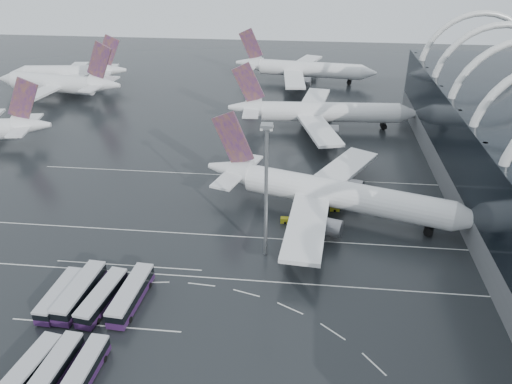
# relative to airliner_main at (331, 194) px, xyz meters

# --- Properties ---
(ground) EXTENTS (420.00, 420.00, 0.00)m
(ground) POSITION_rel_airliner_main_xyz_m (-13.96, -22.98, -5.22)
(ground) COLOR black
(ground) RESTS_ON ground
(lane_marking_near) EXTENTS (120.00, 0.25, 0.01)m
(lane_marking_near) POSITION_rel_airliner_main_xyz_m (-13.96, -24.98, -5.21)
(lane_marking_near) COLOR silver
(lane_marking_near) RESTS_ON ground
(lane_marking_mid) EXTENTS (120.00, 0.25, 0.01)m
(lane_marking_mid) POSITION_rel_airliner_main_xyz_m (-13.96, -10.98, -5.21)
(lane_marking_mid) COLOR silver
(lane_marking_mid) RESTS_ON ground
(lane_marking_far) EXTENTS (120.00, 0.25, 0.01)m
(lane_marking_far) POSITION_rel_airliner_main_xyz_m (-13.96, 17.02, -5.21)
(lane_marking_far) COLOR silver
(lane_marking_far) RESTS_ON ground
(bus_bay_line_south) EXTENTS (28.00, 0.25, 0.01)m
(bus_bay_line_south) POSITION_rel_airliner_main_xyz_m (-37.96, -38.98, -5.21)
(bus_bay_line_south) COLOR silver
(bus_bay_line_south) RESTS_ON ground
(bus_bay_line_north) EXTENTS (28.00, 0.25, 0.01)m
(bus_bay_line_north) POSITION_rel_airliner_main_xyz_m (-37.96, -22.98, -5.21)
(bus_bay_line_north) COLOR silver
(bus_bay_line_north) RESTS_ON ground
(airliner_main) EXTENTS (60.39, 52.28, 20.83)m
(airliner_main) POSITION_rel_airliner_main_xyz_m (0.00, 0.00, 0.00)
(airliner_main) COLOR white
(airliner_main) RESTS_ON ground
(airliner_gate_b) EXTENTS (59.22, 53.22, 20.57)m
(airliner_gate_b) POSITION_rel_airliner_main_xyz_m (-2.07, 53.15, -0.07)
(airliner_gate_b) COLOR white
(airliner_gate_b) RESTS_ON ground
(airliner_gate_c) EXTENTS (57.40, 52.54, 20.44)m
(airliner_gate_c) POSITION_rel_airliner_main_xyz_m (-8.86, 105.42, -0.11)
(airliner_gate_c) COLOR white
(airliner_gate_c) RESTS_ON ground
(jet_remote_mid) EXTENTS (50.29, 40.65, 21.88)m
(jet_remote_mid) POSITION_rel_airliner_main_xyz_m (-95.68, 73.43, 0.43)
(jet_remote_mid) COLOR white
(jet_remote_mid) RESTS_ON ground
(jet_remote_far) EXTENTS (45.86, 37.03, 19.95)m
(jet_remote_far) POSITION_rel_airliner_main_xyz_m (-99.28, 89.87, -0.07)
(jet_remote_far) COLOR white
(jet_remote_far) RESTS_ON ground
(bus_row_near_a) EXTENTS (3.42, 12.30, 2.99)m
(bus_row_near_a) POSITION_rel_airliner_main_xyz_m (-45.82, -34.42, -3.57)
(bus_row_near_a) COLOR #2F133E
(bus_row_near_a) RESTS_ON ground
(bus_row_near_b) EXTENTS (4.20, 14.07, 3.41)m
(bus_row_near_b) POSITION_rel_airliner_main_xyz_m (-42.64, -33.49, -3.34)
(bus_row_near_b) COLOR #2F133E
(bus_row_near_b) RESTS_ON ground
(bus_row_near_c) EXTENTS (4.66, 13.19, 3.18)m
(bus_row_near_c) POSITION_rel_airliner_main_xyz_m (-38.45, -34.24, -3.47)
(bus_row_near_c) COLOR #2F133E
(bus_row_near_c) RESTS_ON ground
(bus_row_near_d) EXTENTS (4.05, 13.93, 3.38)m
(bus_row_near_d) POSITION_rel_airliner_main_xyz_m (-33.82, -33.22, -3.36)
(bus_row_near_d) COLOR #2F133E
(bus_row_near_d) RESTS_ON ground
(bus_row_far_a) EXTENTS (4.79, 13.02, 3.13)m
(bus_row_far_a) POSITION_rel_airliner_main_xyz_m (-42.84, -50.61, -3.49)
(bus_row_far_a) COLOR #2F133E
(bus_row_far_a) RESTS_ON ground
(bus_row_far_b) EXTENTS (3.79, 12.56, 3.05)m
(bus_row_far_b) POSITION_rel_airliner_main_xyz_m (-39.40, -49.82, -3.54)
(bus_row_far_b) COLOR #2F133E
(bus_row_far_b) RESTS_ON ground
(bus_row_far_c) EXTENTS (3.41, 12.39, 3.02)m
(bus_row_far_c) POSITION_rel_airliner_main_xyz_m (-35.17, -49.86, -3.56)
(bus_row_far_c) COLOR #2F133E
(bus_row_far_c) RESTS_ON ground
(floodlight_mast) EXTENTS (2.05, 2.05, 26.75)m
(floodlight_mast) POSITION_rel_airliner_main_xyz_m (-12.70, -16.48, 11.61)
(floodlight_mast) COLOR gray
(floodlight_mast) RESTS_ON ground
(gse_cart_belly_a) EXTENTS (2.14, 1.27, 1.17)m
(gse_cart_belly_a) POSITION_rel_airliner_main_xyz_m (1.25, 1.89, -4.63)
(gse_cart_belly_a) COLOR #AAA616
(gse_cart_belly_a) RESTS_ON ground
(gse_cart_belly_b) EXTENTS (2.43, 1.44, 1.33)m
(gse_cart_belly_b) POSITION_rel_airliner_main_xyz_m (11.71, 2.76, -4.55)
(gse_cart_belly_b) COLOR slate
(gse_cart_belly_b) RESTS_ON ground
(gse_cart_belly_c) EXTENTS (2.09, 1.23, 1.14)m
(gse_cart_belly_c) POSITION_rel_airliner_main_xyz_m (-9.49, -4.42, -4.65)
(gse_cart_belly_c) COLOR #AAA616
(gse_cart_belly_c) RESTS_ON ground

